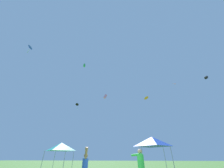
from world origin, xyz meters
The scene contains 11 objects.
person_flyer_blue centered at (-1.83, 1.34, 1.00)m, with size 0.37×0.63×1.96m.
person_watcher_green centered at (1.24, 1.70, 1.10)m, with size 0.69×0.90×1.85m.
canopy_tent_teal centered at (-7.68, 9.99, 2.55)m, with size 2.81×2.81×3.00m.
canopy_tent_blue centered at (3.61, 10.35, 3.06)m, with size 3.37×3.37×3.60m.
kite_green_box centered at (-11.51, 23.36, 26.45)m, with size 0.87×0.99×1.33m.
kite_black_box centered at (15.39, 13.91, 13.82)m, with size 0.98×0.87×0.84m.
kite_orange_delta centered at (6.50, 25.88, 15.57)m, with size 1.70×1.73×0.73m.
kite_pink_box centered at (-4.04, 20.55, 14.08)m, with size 0.83×0.96×1.15m.
kite_blue_delta centered at (-17.65, 9.37, 20.41)m, with size 1.34×1.39×2.10m.
kite_pink_diamond centered at (12.95, 21.30, 17.02)m, with size 0.96×1.09×0.46m.
kite_black_delta centered at (-12.14, 23.77, 13.57)m, with size 0.90×0.80×1.70m.
Camera 1 is at (0.54, -6.69, 1.44)m, focal length 20.10 mm.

